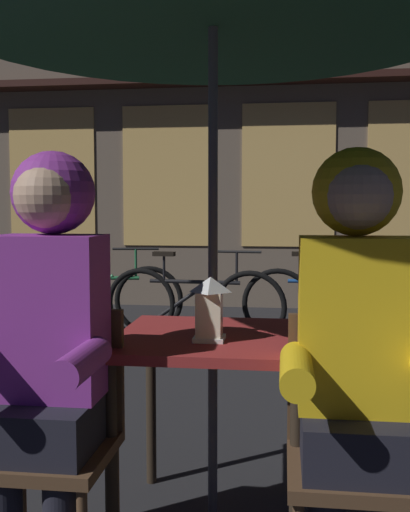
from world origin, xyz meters
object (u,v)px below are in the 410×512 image
chair_right (352,442)px  bicycle_fourth (333,303)px  person_right_hooded (357,333)px  cafe_table (213,361)px  person_left_hooded (47,325)px  bicycle_second (95,298)px  lantern (211,307)px  bicycle_third (194,303)px  chair_left (56,428)px

chair_right → bicycle_fourth: bearing=86.4°
chair_right → person_right_hooded: person_right_hooded is taller
cafe_table → bicycle_fourth: bearing=77.9°
cafe_table → chair_right: chair_right is taller
person_left_hooded → bicycle_second: person_left_hooded is taller
lantern → bicycle_third: 3.36m
person_left_hooded → chair_left: bearing=90.0°
cafe_table → bicycle_second: (-1.53, 3.33, -0.29)m
chair_left → person_left_hooded: 0.36m
bicycle_second → bicycle_fourth: same height
person_left_hooded → bicycle_third: person_left_hooded is taller
chair_left → person_right_hooded: 1.03m
lantern → bicycle_third: bearing=99.5°
cafe_table → bicycle_fourth: (0.72, 3.35, -0.29)m
person_right_hooded → bicycle_fourth: person_right_hooded is taller
person_right_hooded → bicycle_third: bearing=105.9°
lantern → person_left_hooded: person_left_hooded is taller
lantern → person_right_hooded: person_right_hooded is taller
chair_left → bicycle_second: bearing=105.8°
cafe_table → chair_right: size_ratio=0.85×
person_right_hooded → bicycle_second: (-2.01, 3.76, -0.50)m
bicycle_second → bicycle_third: bearing=-9.8°
bicycle_fourth → person_right_hooded: bearing=-93.6°
person_left_hooded → bicycle_fourth: bearing=72.4°
chair_left → person_right_hooded: (0.96, -0.06, 0.36)m
lantern → bicycle_third: lantern is taller
lantern → chair_right: bearing=-28.5°
person_right_hooded → bicycle_fourth: size_ratio=0.83×
bicycle_second → bicycle_third: 1.00m
chair_right → person_left_hooded: bearing=-176.6°
person_right_hooded → bicycle_second: person_right_hooded is taller
chair_right → bicycle_third: size_ratio=0.52×
chair_right → bicycle_fourth: (0.24, 3.72, -0.14)m
chair_right → person_left_hooded: (-0.96, -0.06, 0.36)m
bicycle_second → bicycle_fourth: 2.24m
bicycle_third → bicycle_fourth: bearing=8.3°
chair_right → person_left_hooded: person_left_hooded is taller
lantern → bicycle_fourth: lantern is taller
lantern → chair_left: (-0.48, -0.26, -0.37)m
lantern → person_left_hooded: (-0.48, -0.32, -0.01)m
bicycle_second → bicycle_fourth: (2.24, 0.01, 0.00)m
person_right_hooded → cafe_table: bearing=138.4°
person_right_hooded → bicycle_third: (-1.02, 3.59, -0.50)m
lantern → bicycle_fourth: bearing=78.4°
cafe_table → chair_left: 0.62m
bicycle_third → bicycle_fourth: (1.26, 0.18, 0.00)m
cafe_table → chair_left: (-0.48, -0.37, -0.15)m
person_right_hooded → bicycle_fourth: (0.24, 3.77, -0.50)m
cafe_table → lantern: 0.25m
lantern → chair_left: size_ratio=0.27×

